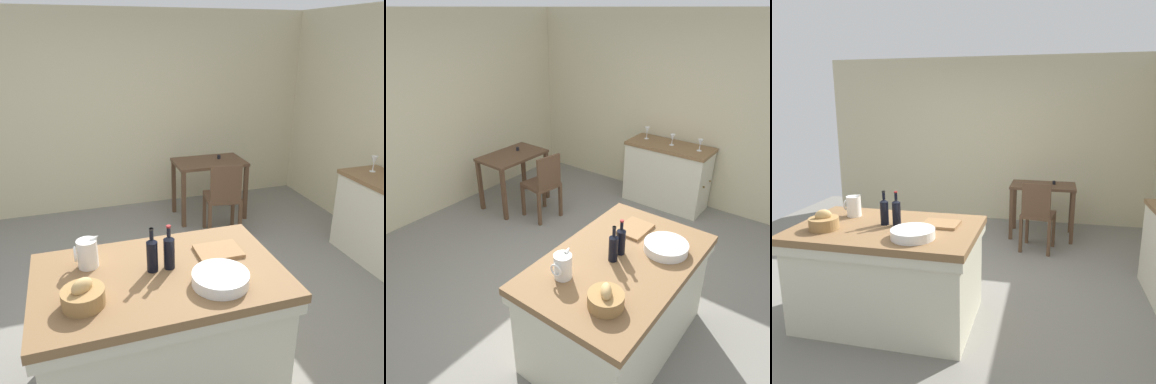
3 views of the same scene
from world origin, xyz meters
TOP-DOWN VIEW (x-y plane):
  - ground_plane at (0.00, 0.00)m, footprint 6.76×6.76m
  - wall_back at (0.00, 2.60)m, footprint 5.32×0.12m
  - island_table at (-0.33, -0.68)m, footprint 1.56×0.98m
  - writing_desk at (0.93, 1.84)m, footprint 0.91×0.57m
  - wooden_chair at (0.88, 1.22)m, footprint 0.46×0.46m
  - pitcher at (-0.75, -0.47)m, footprint 0.17×0.13m
  - wash_bowl at (-0.01, -0.91)m, footprint 0.35×0.35m
  - bread_basket at (-0.80, -0.87)m, footprint 0.24×0.24m
  - cutting_board at (0.11, -0.56)m, footprint 0.31×0.24m
  - wine_bottle_dark at (-0.25, -0.64)m, footprint 0.07×0.07m
  - wine_bottle_amber at (-0.36, -0.64)m, footprint 0.07×0.07m

SIDE VIEW (x-z plane):
  - ground_plane at x=0.00m, z-range 0.00..0.00m
  - island_table at x=-0.33m, z-range 0.03..0.90m
  - wooden_chair at x=0.88m, z-range 0.04..0.97m
  - writing_desk at x=0.93m, z-range 0.23..1.04m
  - cutting_board at x=0.11m, z-range 0.86..0.89m
  - wash_bowl at x=-0.01m, z-range 0.86..0.94m
  - bread_basket at x=-0.80m, z-range 0.84..1.01m
  - pitcher at x=-0.75m, z-range 0.85..1.08m
  - wine_bottle_amber at x=-0.36m, z-range 0.84..1.13m
  - wine_bottle_dark at x=-0.25m, z-range 0.84..1.13m
  - wall_back at x=0.00m, z-range 0.00..2.60m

